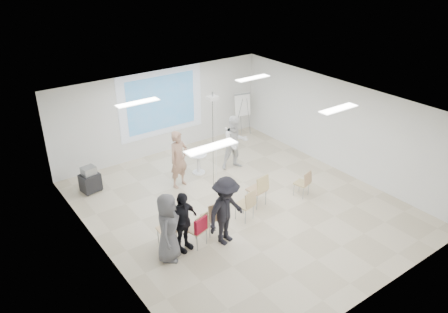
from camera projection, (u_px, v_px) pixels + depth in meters
floor at (240, 206)px, 12.66m from camera, size 8.00×9.00×0.10m
ceiling at (242, 105)px, 11.29m from camera, size 8.00×9.00×0.10m
wall_back at (161, 112)px, 15.28m from camera, size 8.00×0.10×3.00m
wall_left at (100, 206)px, 9.84m from camera, size 0.10×9.00×3.00m
wall_right at (340, 126)px, 14.11m from camera, size 0.10×9.00×3.00m
projection_halo at (161, 103)px, 15.08m from camera, size 3.20×0.01×2.30m
projection_image at (162, 103)px, 15.07m from camera, size 2.60×0.01×1.90m
pedestal_table at (198, 162)px, 14.22m from camera, size 0.75×0.75×0.70m
player_left at (179, 156)px, 13.21m from camera, size 0.84×0.65×2.06m
player_right at (235, 140)px, 14.30m from camera, size 1.15×1.01×2.04m
controller_left at (179, 142)px, 13.34m from camera, size 0.07×0.13×0.04m
controller_right at (226, 129)px, 14.22m from camera, size 0.08×0.14×0.04m
chair_far_left at (168, 228)px, 10.69m from camera, size 0.47×0.50×0.92m
chair_left_mid at (199, 227)px, 10.70m from camera, size 0.56×0.58×0.95m
chair_left_inner at (214, 215)px, 11.16m from camera, size 0.47×0.51×0.97m
chair_center at (247, 203)px, 11.74m from camera, size 0.52×0.54×0.91m
chair_right_inner at (259, 188)px, 12.35m from camera, size 0.53×0.57×1.00m
chair_right_far at (304, 182)px, 12.87m from camera, size 0.48×0.50×0.83m
red_jacket at (201, 225)px, 10.52m from camera, size 0.41×0.20×0.38m
laptop at (212, 215)px, 11.26m from camera, size 0.37×0.27×0.03m
audience_left at (182, 218)px, 10.42m from camera, size 1.20×0.89×1.84m
audience_mid at (226, 207)px, 10.65m from camera, size 1.49×1.05×2.08m
audience_outer at (168, 224)px, 10.11m from camera, size 1.11×1.13×1.95m
flipchart_easel at (242, 105)px, 16.66m from camera, size 0.72×0.56×1.70m
av_cart at (90, 180)px, 13.18m from camera, size 0.62×0.53×0.83m
ceiling_projector at (213, 102)px, 12.59m from camera, size 0.30×0.25×3.00m
fluor_panel_nw at (138, 103)px, 11.73m from camera, size 1.20×0.30×0.02m
fluor_panel_ne at (253, 78)px, 13.83m from camera, size 1.20×0.30×0.02m
fluor_panel_sw at (211, 147)px, 9.19m from camera, size 1.20×0.30×0.02m
fluor_panel_se at (339, 109)px, 11.29m from camera, size 1.20×0.30×0.02m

